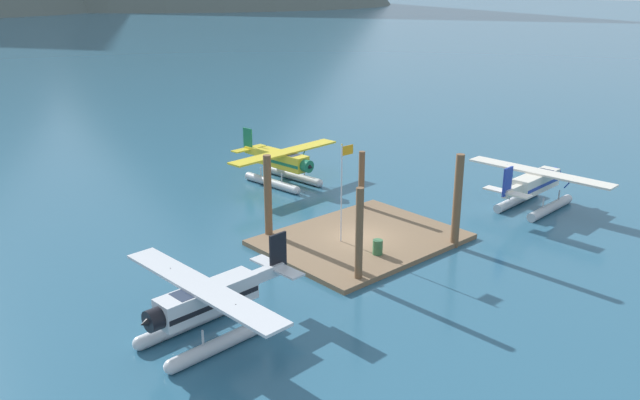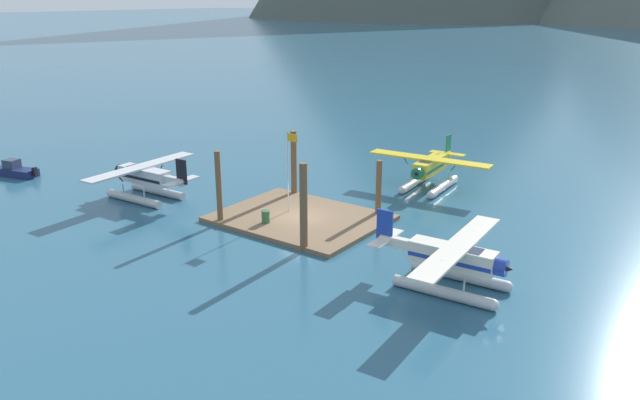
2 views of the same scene
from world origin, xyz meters
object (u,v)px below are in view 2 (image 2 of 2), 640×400
(seaplane_cream_stbd_aft, at_px, (452,262))
(fuel_drum, at_px, (266,217))
(seaplane_yellow_bow_right, at_px, (430,170))
(flagpole, at_px, (289,162))
(seaplane_silver_port_aft, at_px, (145,180))
(boat_navy_open_sw, at_px, (14,170))

(seaplane_cream_stbd_aft, bearing_deg, fuel_drum, 174.76)
(seaplane_yellow_bow_right, bearing_deg, seaplane_cream_stbd_aft, -59.89)
(flagpole, xyz_separation_m, seaplane_silver_port_aft, (-11.82, -3.67, -2.49))
(flagpole, distance_m, boat_navy_open_sw, 27.80)
(seaplane_cream_stbd_aft, distance_m, seaplane_silver_port_aft, 26.62)
(fuel_drum, height_order, seaplane_cream_stbd_aft, seaplane_cream_stbd_aft)
(seaplane_yellow_bow_right, height_order, seaplane_silver_port_aft, same)
(seaplane_yellow_bow_right, relative_size, seaplane_silver_port_aft, 1.00)
(seaplane_cream_stbd_aft, distance_m, boat_navy_open_sw, 41.69)
(flagpole, relative_size, seaplane_cream_stbd_aft, 0.58)
(flagpole, bearing_deg, boat_navy_open_sw, -166.69)
(seaplane_cream_stbd_aft, bearing_deg, seaplane_yellow_bow_right, 120.11)
(fuel_drum, xyz_separation_m, boat_navy_open_sw, (-26.93, -3.51, -0.25))
(seaplane_cream_stbd_aft, height_order, seaplane_silver_port_aft, same)
(fuel_drum, distance_m, seaplane_cream_stbd_aft, 14.77)
(flagpole, distance_m, seaplane_silver_port_aft, 12.63)
(fuel_drum, relative_size, seaplane_cream_stbd_aft, 0.08)
(flagpole, distance_m, fuel_drum, 4.37)
(seaplane_yellow_bow_right, distance_m, seaplane_silver_port_aft, 23.37)
(boat_navy_open_sw, bearing_deg, seaplane_silver_port_aft, 10.09)
(seaplane_yellow_bow_right, height_order, boat_navy_open_sw, seaplane_yellow_bow_right)
(seaplane_yellow_bow_right, xyz_separation_m, boat_navy_open_sw, (-32.07, -18.64, -1.09))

